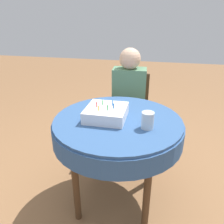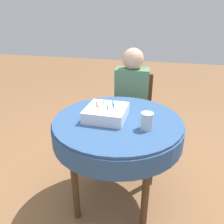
{
  "view_description": "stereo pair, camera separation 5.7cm",
  "coord_description": "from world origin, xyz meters",
  "px_view_note": "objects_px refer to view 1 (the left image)",
  "views": [
    {
      "loc": [
        0.26,
        -1.39,
        1.46
      ],
      "look_at": [
        -0.04,
        -0.0,
        0.82
      ],
      "focal_mm": 35.0,
      "sensor_mm": 36.0,
      "label": 1
    },
    {
      "loc": [
        0.32,
        -1.38,
        1.46
      ],
      "look_at": [
        -0.04,
        -0.0,
        0.82
      ],
      "focal_mm": 35.0,
      "sensor_mm": 36.0,
      "label": 2
    }
  ],
  "objects_px": {
    "chair": "(129,111)",
    "drinking_glass": "(148,120)",
    "person": "(129,95)",
    "birthday_cake": "(106,113)"
  },
  "relations": [
    {
      "from": "chair",
      "to": "drinking_glass",
      "type": "xyz_separation_m",
      "value": [
        0.24,
        -0.88,
        0.34
      ]
    },
    {
      "from": "person",
      "to": "birthday_cake",
      "type": "height_order",
      "value": "person"
    },
    {
      "from": "chair",
      "to": "drinking_glass",
      "type": "relative_size",
      "value": 7.63
    },
    {
      "from": "birthday_cake",
      "to": "drinking_glass",
      "type": "xyz_separation_m",
      "value": [
        0.3,
        -0.09,
        0.01
      ]
    },
    {
      "from": "person",
      "to": "drinking_glass",
      "type": "height_order",
      "value": "person"
    },
    {
      "from": "chair",
      "to": "drinking_glass",
      "type": "distance_m",
      "value": 0.98
    },
    {
      "from": "chair",
      "to": "person",
      "type": "distance_m",
      "value": 0.24
    },
    {
      "from": "chair",
      "to": "birthday_cake",
      "type": "bearing_deg",
      "value": -98.54
    },
    {
      "from": "birthday_cake",
      "to": "drinking_glass",
      "type": "distance_m",
      "value": 0.31
    },
    {
      "from": "person",
      "to": "chair",
      "type": "bearing_deg",
      "value": 90.0
    }
  ]
}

